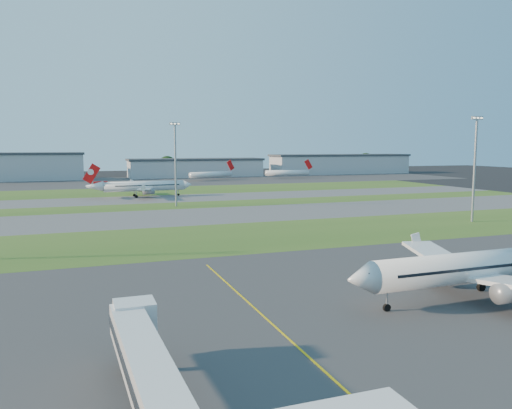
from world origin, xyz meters
name	(u,v)px	position (x,y,z in m)	size (l,w,h in m)	color
ground	(233,338)	(0.00, 0.00, 0.00)	(700.00, 700.00, 0.00)	black
apron_near	(233,338)	(0.00, 0.00, 0.01)	(300.00, 70.00, 0.01)	#333335
grass_strip_a	(154,242)	(0.00, 52.00, 0.01)	(300.00, 34.00, 0.01)	#31551C
taxiway_a	(135,219)	(0.00, 85.00, 0.01)	(300.00, 32.00, 0.01)	#515154
grass_strip_b	(126,208)	(0.00, 110.00, 0.01)	(300.00, 18.00, 0.01)	#31551C
taxiway_b	(120,200)	(0.00, 132.00, 0.01)	(300.00, 26.00, 0.01)	#515154
grass_strip_c	(113,192)	(0.00, 165.00, 0.01)	(300.00, 40.00, 0.01)	#31551C
apron_far	(105,182)	(0.00, 225.00, 0.01)	(400.00, 80.00, 0.01)	#333335
yellow_line	(280,332)	(5.00, 0.00, 0.00)	(0.25, 60.00, 0.02)	gold
jet_bridge	(152,385)	(-9.81, -15.24, 4.01)	(4.20, 26.90, 6.20)	silver
airliner_parked	(479,267)	(31.83, 1.76, 4.00)	(36.44, 30.95, 11.38)	silver
airliner_taxiing	(144,186)	(9.24, 141.11, 3.95)	(36.08, 30.60, 11.26)	silver
mini_jet_near	(211,174)	(55.74, 220.70, 3.28)	(27.83, 10.72, 9.48)	silver
mini_jet_far	(288,173)	(101.99, 222.37, 3.28)	(28.61, 5.89, 9.48)	silver
light_mast_centre	(175,159)	(15.00, 108.00, 14.81)	(3.20, 0.70, 25.80)	gray
light_mast_east	(475,162)	(78.00, 52.00, 14.81)	(3.20, 0.70, 25.80)	gray
hangar_west	(15,167)	(-45.00, 255.00, 7.64)	(71.40, 23.00, 15.20)	#97999F
hangar_east	(196,168)	(55.00, 255.00, 5.64)	(81.60, 23.00, 11.20)	#97999F
hangar_far_east	(340,164)	(155.00, 255.00, 6.64)	(96.90, 23.00, 13.20)	#97999F
tree_mid_west	(65,168)	(-20.00, 266.00, 5.84)	(9.90, 9.90, 10.80)	black
tree_mid_east	(167,165)	(40.00, 269.00, 6.81)	(11.55, 11.55, 12.60)	black
tree_east	(279,165)	(115.00, 267.00, 6.16)	(10.45, 10.45, 11.40)	black
tree_far_east	(366,162)	(185.00, 271.00, 7.46)	(12.65, 12.65, 13.80)	black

